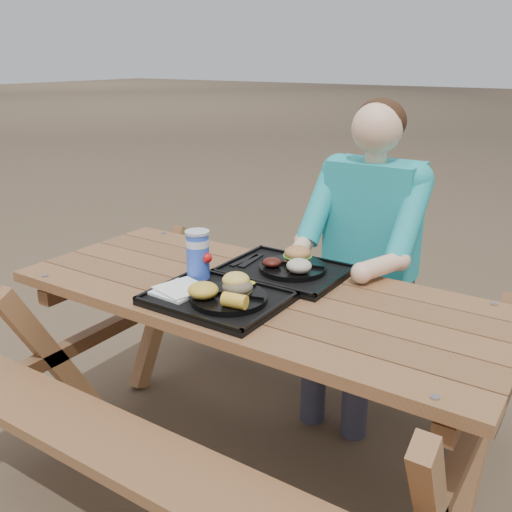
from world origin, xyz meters
The scene contains 18 objects.
ground centered at (0.00, 0.00, 0.00)m, with size 60.00×60.00×0.00m, color #999999.
picnic_table centered at (0.00, 0.00, 0.38)m, with size 1.80×1.49×0.75m, color #999999, non-canonical shape.
tray_near centered at (-0.05, -0.17, 0.76)m, with size 0.45×0.35×0.02m, color black.
tray_far centered at (0.01, 0.19, 0.76)m, with size 0.45×0.35×0.02m, color black.
plate_near centered at (0.00, -0.17, 0.78)m, with size 0.26×0.26×0.02m, color black.
plate_far centered at (0.04, 0.20, 0.78)m, with size 0.26×0.26×0.02m, color black.
napkin_stack centered at (-0.19, -0.21, 0.78)m, with size 0.16×0.16×0.02m, color white.
soda_cup centered at (-0.22, -0.06, 0.86)m, with size 0.08×0.08×0.17m, color blue.
condiment_bbq centered at (-0.05, -0.03, 0.78)m, with size 0.05×0.05×0.03m, color #340506.
condiment_mustard centered at (0.01, -0.05, 0.78)m, with size 0.05×0.05×0.03m, color gold.
sandwich centered at (0.01, -0.13, 0.84)m, with size 0.10×0.10×0.10m, color #EDC553, non-canonical shape.
mac_cheese centered at (-0.06, -0.23, 0.82)m, with size 0.10×0.10×0.05m, color gold.
corn_cob centered at (0.08, -0.24, 0.81)m, with size 0.08×0.08×0.05m, color yellow, non-canonical shape.
cutlery_far centered at (-0.15, 0.19, 0.77)m, with size 0.03×0.17×0.01m, color black.
burger centered at (0.03, 0.25, 0.84)m, with size 0.11×0.11×0.09m, color #BD7B42, non-canonical shape.
baked_beans centered at (-0.02, 0.15, 0.81)m, with size 0.07×0.07×0.03m, color #43140D.
potato_salad centered at (0.09, 0.15, 0.82)m, with size 0.09×0.09×0.05m, color beige.
diner centered at (0.16, 0.68, 0.64)m, with size 0.48×0.84×1.28m, color teal, non-canonical shape.
Camera 1 is at (1.05, -1.59, 1.55)m, focal length 40.00 mm.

